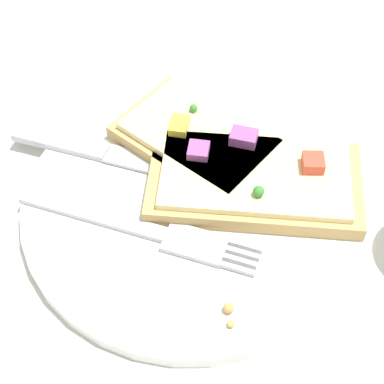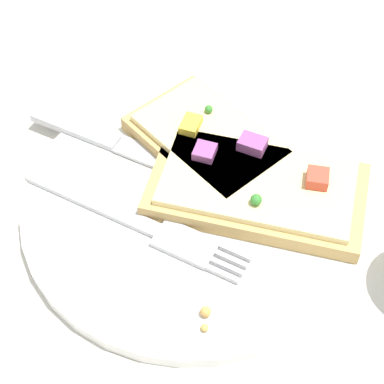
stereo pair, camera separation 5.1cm
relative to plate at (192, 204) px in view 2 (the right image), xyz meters
name	(u,v)px [view 2 (the right image)]	position (x,y,z in m)	size (l,w,h in m)	color
ground_plane	(192,209)	(0.00, 0.00, -0.01)	(4.00, 4.00, 0.00)	beige
plate	(192,204)	(0.00, 0.00, 0.00)	(0.28, 0.28, 0.01)	white
fork	(144,225)	(0.04, -0.01, 0.01)	(0.05, 0.20, 0.01)	#B7B7BC
knife	(127,147)	(-0.01, -0.08, 0.01)	(0.06, 0.23, 0.01)	#B7B7BC
pizza_slice_main	(257,188)	(-0.03, 0.04, 0.02)	(0.15, 0.19, 0.03)	tan
pizza_slice_corner	(210,141)	(-0.05, -0.02, 0.02)	(0.11, 0.15, 0.03)	tan
crumb_scatter	(205,316)	(0.08, 0.07, 0.01)	(0.02, 0.01, 0.01)	#D89C50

